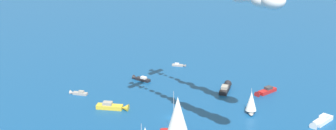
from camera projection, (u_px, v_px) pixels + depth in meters
name	position (u px, v px, depth m)	size (l,w,h in m)	color
ground_plane	(170.00, 118.00, 166.84)	(2000.00, 2000.00, 0.00)	navy
sailboat_far_port	(177.00, 116.00, 153.16)	(6.82, 10.92, 13.60)	#B21E1E
motorboat_far_stbd	(180.00, 65.00, 214.27)	(3.53, 5.74, 1.63)	#9E9993
motorboat_offshore	(141.00, 79.00, 198.86)	(2.27, 7.49, 2.15)	black
sailboat_trailing	(251.00, 102.00, 168.88)	(6.32, 5.23, 8.31)	#9E9993
motorboat_ahead	(114.00, 107.00, 172.94)	(7.42, 10.69, 3.09)	gold
motorboat_outer_ring_a	(78.00, 93.00, 185.32)	(3.99, 6.65, 1.89)	#9E9993
motorboat_outer_ring_b	(321.00, 122.00, 162.05)	(10.54, 3.58, 3.00)	white
motorboat_outer_ring_e	(226.00, 88.00, 189.18)	(10.84, 6.46, 3.07)	black
motorboat_outer_ring_f	(265.00, 92.00, 185.93)	(9.76, 4.20, 2.75)	#B21E1E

